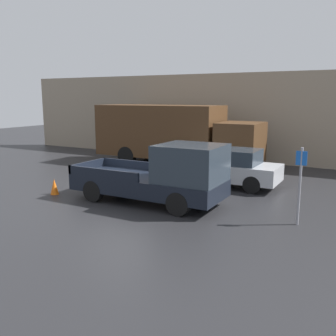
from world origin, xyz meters
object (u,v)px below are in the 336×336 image
object	(u,v)px
parking_sign	(300,182)
traffic_cone	(54,187)
pickup_truck	(163,176)
car	(227,167)
newspaper_box	(131,144)
delivery_truck	(172,133)

from	to	relation	value
parking_sign	traffic_cone	bearing A→B (deg)	-174.35
pickup_truck	car	xyz separation A→B (m)	(0.96, 3.64, -0.19)
pickup_truck	newspaper_box	size ratio (longest dim) A/B	4.78
delivery_truck	parking_sign	world-z (taller)	delivery_truck
pickup_truck	traffic_cone	world-z (taller)	pickup_truck
delivery_truck	newspaper_box	size ratio (longest dim) A/B	7.90
car	newspaper_box	size ratio (longest dim) A/B	3.80
parking_sign	traffic_cone	distance (m)	8.72
car	delivery_truck	bearing A→B (deg)	144.59
car	parking_sign	bearing A→B (deg)	-46.44
pickup_truck	delivery_truck	bearing A→B (deg)	116.04
pickup_truck	parking_sign	distance (m)	4.41
delivery_truck	traffic_cone	world-z (taller)	delivery_truck
newspaper_box	traffic_cone	xyz separation A→B (m)	(3.50, -10.14, -0.27)
parking_sign	delivery_truck	bearing A→B (deg)	139.15
parking_sign	newspaper_box	xyz separation A→B (m)	(-12.12, 9.29, -0.70)
delivery_truck	newspaper_box	bearing A→B (deg)	149.11
newspaper_box	traffic_cone	size ratio (longest dim) A/B	1.90
delivery_truck	pickup_truck	bearing A→B (deg)	-63.96
car	traffic_cone	xyz separation A→B (m)	(-5.18, -4.48, -0.49)
pickup_truck	traffic_cone	distance (m)	4.35
car	delivery_truck	size ratio (longest dim) A/B	0.48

